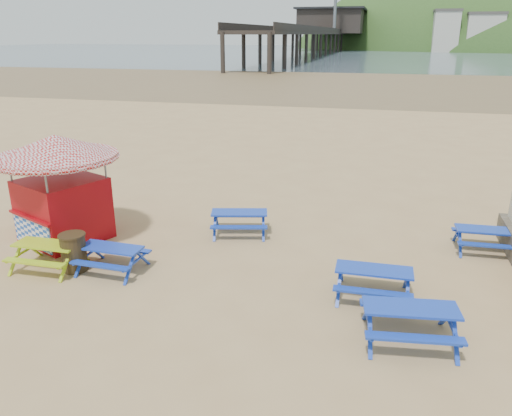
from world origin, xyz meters
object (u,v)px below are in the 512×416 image
(ice_cream_kiosk, at_px, (59,175))
(picnic_table_blue_a, at_px, (239,223))
(picnic_table_yellow, at_px, (48,256))
(litter_bin, at_px, (74,252))

(ice_cream_kiosk, bearing_deg, picnic_table_blue_a, 42.36)
(picnic_table_blue_a, height_order, picnic_table_yellow, picnic_table_blue_a)
(picnic_table_yellow, bearing_deg, litter_bin, 5.79)
(ice_cream_kiosk, bearing_deg, picnic_table_yellow, -45.05)
(picnic_table_yellow, relative_size, ice_cream_kiosk, 0.37)
(picnic_table_yellow, distance_m, ice_cream_kiosk, 2.57)
(ice_cream_kiosk, xyz_separation_m, litter_bin, (1.45, -1.78, -1.46))
(ice_cream_kiosk, relative_size, litter_bin, 4.63)
(ice_cream_kiosk, distance_m, litter_bin, 2.72)
(picnic_table_yellow, bearing_deg, picnic_table_blue_a, 39.84)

